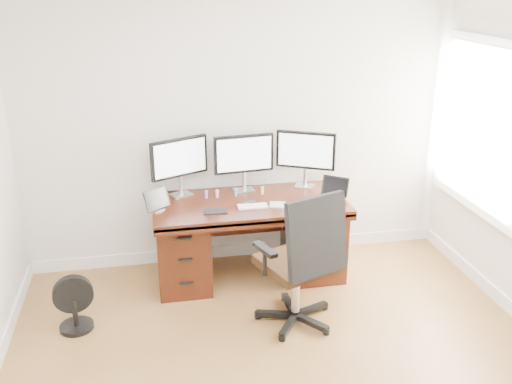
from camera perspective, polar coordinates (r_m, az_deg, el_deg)
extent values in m
cube|color=silver|center=(5.26, -1.60, 6.96)|extent=(4.00, 0.10, 2.70)
cube|color=white|center=(5.27, 21.66, 6.07)|extent=(0.04, 1.30, 1.50)
cube|color=white|center=(5.26, 21.47, 6.07)|extent=(0.01, 1.15, 1.35)
cube|color=#38150B|center=(5.03, -0.66, -1.19)|extent=(1.70, 0.80, 0.05)
cube|color=#38150B|center=(5.14, -7.37, -5.42)|extent=(0.45, 0.70, 0.70)
cube|color=#38150B|center=(5.34, 5.71, -4.32)|extent=(0.45, 0.70, 0.70)
cube|color=black|center=(5.39, -1.24, -2.23)|extent=(0.74, 0.03, 0.40)
cylinder|color=black|center=(4.72, 3.92, -12.22)|extent=(0.78, 0.78, 0.09)
cylinder|color=silver|center=(4.58, 4.00, -9.50)|extent=(0.07, 0.07, 0.43)
cube|color=black|center=(4.48, 4.07, -7.10)|extent=(0.66, 0.65, 0.08)
cube|color=black|center=(4.16, 6.10, -4.45)|extent=(0.49, 0.22, 0.60)
cube|color=black|center=(4.24, 0.90, -5.77)|extent=(0.15, 0.27, 0.03)
cube|color=black|center=(4.55, 7.15, -3.99)|extent=(0.15, 0.27, 0.03)
cylinder|color=black|center=(4.84, -17.48, -12.70)|extent=(0.27, 0.27, 0.03)
cylinder|color=black|center=(4.77, -17.65, -11.43)|extent=(0.04, 0.04, 0.22)
cylinder|color=black|center=(4.69, -17.86, -9.81)|extent=(0.32, 0.11, 0.31)
cube|color=silver|center=(5.20, -7.50, -0.24)|extent=(0.22, 0.20, 0.01)
cylinder|color=silver|center=(5.17, -7.55, 0.64)|extent=(0.04, 0.04, 0.18)
cube|color=black|center=(5.09, -7.69, 3.43)|extent=(0.51, 0.26, 0.35)
cube|color=white|center=(5.07, -7.58, 3.38)|extent=(0.46, 0.21, 0.30)
cube|color=silver|center=(5.26, -1.20, 0.20)|extent=(0.19, 0.16, 0.01)
cylinder|color=silver|center=(5.24, -1.21, 1.07)|extent=(0.04, 0.04, 0.18)
cube|color=black|center=(5.15, -1.23, 3.84)|extent=(0.55, 0.09, 0.35)
cube|color=white|center=(5.13, -1.17, 3.78)|extent=(0.50, 0.05, 0.30)
cube|color=silver|center=(5.39, 4.88, 0.62)|extent=(0.22, 0.21, 0.01)
cylinder|color=silver|center=(5.36, 4.91, 1.47)|extent=(0.04, 0.04, 0.18)
cube|color=black|center=(5.28, 5.00, 4.19)|extent=(0.51, 0.28, 0.35)
cube|color=white|center=(5.26, 4.96, 4.13)|extent=(0.45, 0.23, 0.30)
cube|color=silver|center=(4.90, -9.83, -1.74)|extent=(0.13, 0.12, 0.01)
cube|color=black|center=(4.86, -9.90, -0.72)|extent=(0.23, 0.20, 0.17)
cube|color=silver|center=(5.16, 7.90, -0.44)|extent=(0.13, 0.12, 0.01)
cube|color=black|center=(5.13, 7.96, 0.54)|extent=(0.23, 0.20, 0.17)
cube|color=white|center=(4.89, -0.33, -1.44)|extent=(0.26, 0.12, 0.01)
cube|color=#B6B8BD|center=(4.93, 2.19, -1.29)|extent=(0.17, 0.17, 0.01)
cube|color=black|center=(4.81, -4.10, -1.93)|extent=(0.21, 0.14, 0.01)
cube|color=black|center=(4.98, -0.62, -1.03)|extent=(0.13, 0.10, 0.01)
cylinder|color=#925CCD|center=(5.10, -4.99, -0.35)|extent=(0.03, 0.03, 0.05)
sphere|color=#925CCD|center=(5.09, -5.00, 0.02)|extent=(0.03, 0.03, 0.03)
cylinder|color=pink|center=(5.11, -3.92, -0.27)|extent=(0.03, 0.03, 0.05)
sphere|color=pink|center=(5.10, -3.93, 0.10)|extent=(0.03, 0.03, 0.03)
cylinder|color=#598CE0|center=(5.13, -2.05, -0.14)|extent=(0.03, 0.03, 0.05)
sphere|color=#598CE0|center=(5.12, -2.06, 0.23)|extent=(0.03, 0.03, 0.03)
cylinder|color=#C8CA68|center=(5.17, 0.64, 0.05)|extent=(0.03, 0.03, 0.05)
sphere|color=#C8CA68|center=(5.16, 0.64, 0.42)|extent=(0.03, 0.03, 0.03)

